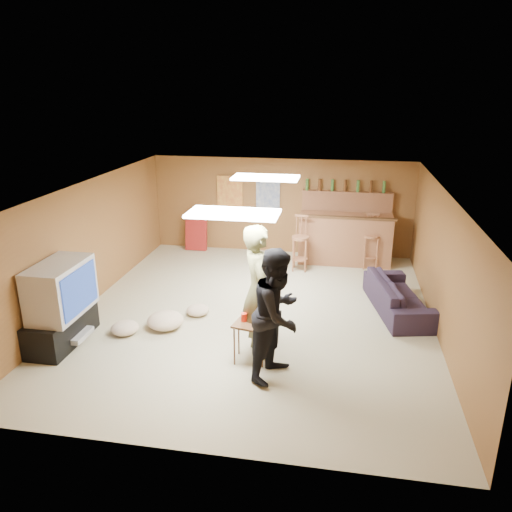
% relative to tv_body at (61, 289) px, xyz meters
% --- Properties ---
extents(ground, '(7.00, 7.00, 0.00)m').
position_rel_tv_body_xyz_m(ground, '(2.65, 1.50, -0.90)').
color(ground, tan).
rests_on(ground, ground).
extents(ceiling, '(6.00, 7.00, 0.02)m').
position_rel_tv_body_xyz_m(ceiling, '(2.65, 1.50, 1.30)').
color(ceiling, silver).
rests_on(ceiling, ground).
extents(wall_back, '(6.00, 0.02, 2.20)m').
position_rel_tv_body_xyz_m(wall_back, '(2.65, 5.00, 0.20)').
color(wall_back, brown).
rests_on(wall_back, ground).
extents(wall_front, '(6.00, 0.02, 2.20)m').
position_rel_tv_body_xyz_m(wall_front, '(2.65, -2.00, 0.20)').
color(wall_front, brown).
rests_on(wall_front, ground).
extents(wall_left, '(0.02, 7.00, 2.20)m').
position_rel_tv_body_xyz_m(wall_left, '(-0.35, 1.50, 0.20)').
color(wall_left, brown).
rests_on(wall_left, ground).
extents(wall_right, '(0.02, 7.00, 2.20)m').
position_rel_tv_body_xyz_m(wall_right, '(5.65, 1.50, 0.20)').
color(wall_right, brown).
rests_on(wall_right, ground).
extents(tv_stand, '(0.55, 1.30, 0.50)m').
position_rel_tv_body_xyz_m(tv_stand, '(-0.07, 0.00, -0.65)').
color(tv_stand, black).
rests_on(tv_stand, ground).
extents(dvd_box, '(0.35, 0.50, 0.08)m').
position_rel_tv_body_xyz_m(dvd_box, '(0.15, 0.00, -0.75)').
color(dvd_box, '#B2B2B7').
rests_on(dvd_box, tv_stand).
extents(tv_body, '(0.60, 1.10, 0.80)m').
position_rel_tv_body_xyz_m(tv_body, '(0.00, 0.00, 0.00)').
color(tv_body, '#B2B2B7').
rests_on(tv_body, tv_stand).
extents(tv_screen, '(0.02, 0.95, 0.65)m').
position_rel_tv_body_xyz_m(tv_screen, '(0.31, 0.00, 0.00)').
color(tv_screen, navy).
rests_on(tv_screen, tv_body).
extents(bar_counter, '(2.00, 0.60, 1.10)m').
position_rel_tv_body_xyz_m(bar_counter, '(4.15, 4.45, -0.35)').
color(bar_counter, brown).
rests_on(bar_counter, ground).
extents(bar_lip, '(2.10, 0.12, 0.05)m').
position_rel_tv_body_xyz_m(bar_lip, '(4.15, 4.20, 0.20)').
color(bar_lip, '#432915').
rests_on(bar_lip, bar_counter).
extents(bar_shelf, '(2.00, 0.18, 0.05)m').
position_rel_tv_body_xyz_m(bar_shelf, '(4.15, 4.90, 0.60)').
color(bar_shelf, brown).
rests_on(bar_shelf, bar_backing).
extents(bar_backing, '(2.00, 0.14, 0.60)m').
position_rel_tv_body_xyz_m(bar_backing, '(4.15, 4.92, 0.30)').
color(bar_backing, brown).
rests_on(bar_backing, bar_counter).
extents(poster_left, '(0.60, 0.03, 0.85)m').
position_rel_tv_body_xyz_m(poster_left, '(1.45, 4.96, 0.45)').
color(poster_left, '#BF3F26').
rests_on(poster_left, wall_back).
extents(poster_right, '(0.55, 0.03, 0.80)m').
position_rel_tv_body_xyz_m(poster_right, '(2.35, 4.96, 0.45)').
color(poster_right, '#334C99').
rests_on(poster_right, wall_back).
extents(folding_chair_stack, '(0.50, 0.26, 0.91)m').
position_rel_tv_body_xyz_m(folding_chair_stack, '(0.65, 4.80, -0.45)').
color(folding_chair_stack, maroon).
rests_on(folding_chair_stack, ground).
extents(ceiling_panel_front, '(1.20, 0.60, 0.04)m').
position_rel_tv_body_xyz_m(ceiling_panel_front, '(2.65, 0.00, 1.27)').
color(ceiling_panel_front, white).
rests_on(ceiling_panel_front, ceiling).
extents(ceiling_panel_back, '(1.20, 0.60, 0.04)m').
position_rel_tv_body_xyz_m(ceiling_panel_back, '(2.65, 2.70, 1.27)').
color(ceiling_panel_back, white).
rests_on(ceiling_panel_back, ceiling).
extents(person_olive, '(0.71, 0.84, 1.97)m').
position_rel_tv_body_xyz_m(person_olive, '(2.94, 0.23, 0.08)').
color(person_olive, brown).
rests_on(person_olive, ground).
extents(person_black, '(0.96, 1.07, 1.81)m').
position_rel_tv_body_xyz_m(person_black, '(3.30, -0.31, 0.01)').
color(person_black, black).
rests_on(person_black, ground).
extents(sofa, '(1.16, 2.06, 0.57)m').
position_rel_tv_body_xyz_m(sofa, '(5.11, 2.08, -0.62)').
color(sofa, black).
rests_on(sofa, ground).
extents(tray_table, '(0.51, 0.44, 0.59)m').
position_rel_tv_body_xyz_m(tray_table, '(2.87, -0.02, -0.61)').
color(tray_table, '#432915').
rests_on(tray_table, ground).
extents(cup_red_near, '(0.11, 0.11, 0.12)m').
position_rel_tv_body_xyz_m(cup_red_near, '(2.77, 0.05, -0.25)').
color(cup_red_near, red).
rests_on(cup_red_near, tray_table).
extents(cup_red_far, '(0.10, 0.10, 0.11)m').
position_rel_tv_body_xyz_m(cup_red_far, '(2.97, -0.09, -0.26)').
color(cup_red_far, red).
rests_on(cup_red_far, tray_table).
extents(cup_blue, '(0.09, 0.09, 0.11)m').
position_rel_tv_body_xyz_m(cup_blue, '(3.03, 0.09, -0.26)').
color(cup_blue, '#153795').
rests_on(cup_blue, tray_table).
extents(bar_stool_left, '(0.49, 0.49, 1.32)m').
position_rel_tv_body_xyz_m(bar_stool_left, '(3.22, 3.82, -0.24)').
color(bar_stool_left, brown).
rests_on(bar_stool_left, ground).
extents(bar_stool_right, '(0.44, 0.44, 1.30)m').
position_rel_tv_body_xyz_m(bar_stool_right, '(4.71, 4.22, -0.25)').
color(bar_stool_right, brown).
rests_on(bar_stool_right, ground).
extents(cushion_near_tv, '(0.72, 0.72, 0.27)m').
position_rel_tv_body_xyz_m(cushion_near_tv, '(1.32, 0.74, -0.77)').
color(cushion_near_tv, tan).
rests_on(cushion_near_tv, ground).
extents(cushion_mid, '(0.39, 0.39, 0.17)m').
position_rel_tv_body_xyz_m(cushion_mid, '(1.70, 1.30, -0.81)').
color(cushion_mid, tan).
rests_on(cushion_mid, ground).
extents(cushion_far, '(0.45, 0.45, 0.20)m').
position_rel_tv_body_xyz_m(cushion_far, '(0.75, 0.44, -0.80)').
color(cushion_far, tan).
rests_on(cushion_far, ground).
extents(bottle_row, '(1.76, 0.08, 0.26)m').
position_rel_tv_body_xyz_m(bottle_row, '(4.09, 4.88, 0.75)').
color(bottle_row, '#3F7233').
rests_on(bottle_row, bar_shelf).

